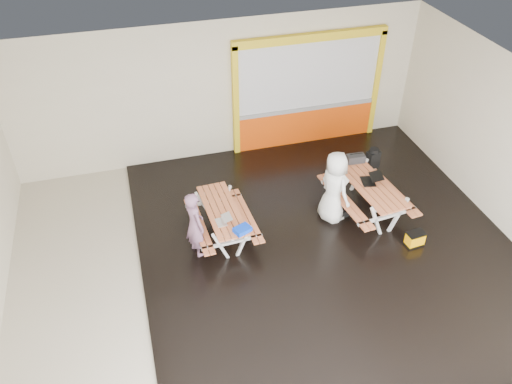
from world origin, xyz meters
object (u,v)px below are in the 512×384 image
object	(u,v)px
person_right	(334,187)
backpack	(373,158)
picnic_table_right	(368,190)
dark_case	(343,210)
toolbox	(356,158)
fluke_bag	(415,239)
laptop_right	(371,179)
picnic_table_left	(222,216)
laptop_left	(223,220)
blue_pouch	(242,230)
person_left	(195,224)

from	to	relation	value
person_right	backpack	distance (m)	1.66
picnic_table_right	dark_case	world-z (taller)	picnic_table_right
toolbox	fluke_bag	distance (m)	2.26
picnic_table_right	dark_case	size ratio (longest dim) A/B	4.95
laptop_right	backpack	distance (m)	1.05
picnic_table_left	laptop_left	bearing A→B (deg)	-99.13
blue_pouch	picnic_table_left	bearing A→B (deg)	106.86
laptop_right	laptop_left	bearing A→B (deg)	-174.21
blue_pouch	dark_case	bearing A→B (deg)	16.63
toolbox	picnic_table_right	bearing A→B (deg)	-92.50
laptop_right	dark_case	size ratio (longest dim) A/B	1.10
picnic_table_right	person_right	world-z (taller)	person_right
laptop_right	person_right	bearing A→B (deg)	-178.26
picnic_table_right	laptop_left	world-z (taller)	laptop_left
blue_pouch	picnic_table_right	bearing A→B (deg)	12.95
picnic_table_left	toolbox	distance (m)	3.35
picnic_table_left	person_right	world-z (taller)	person_right
person_right	laptop_left	size ratio (longest dim) A/B	5.20
person_right	blue_pouch	size ratio (longest dim) A/B	5.23
person_left	fluke_bag	distance (m)	4.48
person_left	toolbox	distance (m)	4.02
laptop_left	person_left	bearing A→B (deg)	175.25
picnic_table_left	dark_case	distance (m)	2.73
picnic_table_right	toolbox	distance (m)	0.85
laptop_right	backpack	bearing A→B (deg)	61.00
laptop_left	blue_pouch	xyz separation A→B (m)	(0.29, -0.37, 0.00)
dark_case	picnic_table_right	bearing A→B (deg)	-5.36
picnic_table_right	laptop_left	bearing A→B (deg)	-174.42
picnic_table_left	toolbox	size ratio (longest dim) A/B	4.56
person_right	blue_pouch	bearing A→B (deg)	91.53
dark_case	fluke_bag	distance (m)	1.68
dark_case	fluke_bag	size ratio (longest dim) A/B	1.14
fluke_bag	backpack	bearing A→B (deg)	88.65
laptop_right	fluke_bag	bearing A→B (deg)	-70.93
blue_pouch	backpack	distance (m)	3.88
toolbox	dark_case	world-z (taller)	toolbox
picnic_table_left	laptop_right	distance (m)	3.27
blue_pouch	backpack	bearing A→B (deg)	24.56
laptop_right	backpack	world-z (taller)	backpack
laptop_right	picnic_table_left	bearing A→B (deg)	178.96
laptop_right	toolbox	xyz separation A→B (m)	(-0.00, 0.79, 0.03)
picnic_table_left	toolbox	xyz separation A→B (m)	(3.26, 0.73, 0.35)
person_right	toolbox	xyz separation A→B (m)	(0.85, 0.81, 0.05)
laptop_left	fluke_bag	size ratio (longest dim) A/B	0.82
person_right	backpack	xyz separation A→B (m)	(1.36, 0.94, -0.12)
toolbox	dark_case	bearing A→B (deg)	-126.48
laptop_right	blue_pouch	xyz separation A→B (m)	(-3.03, -0.70, -0.10)
picnic_table_left	laptop_left	world-z (taller)	laptop_left
picnic_table_right	toolbox	bearing A→B (deg)	87.50
backpack	laptop_left	bearing A→B (deg)	-161.95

